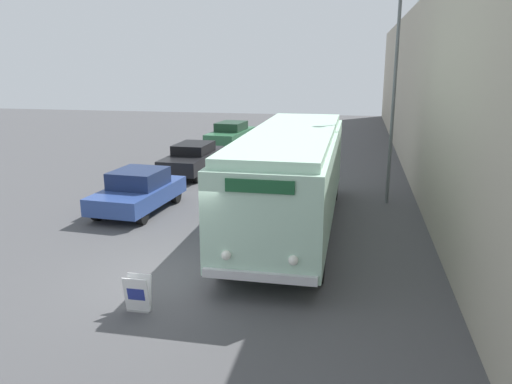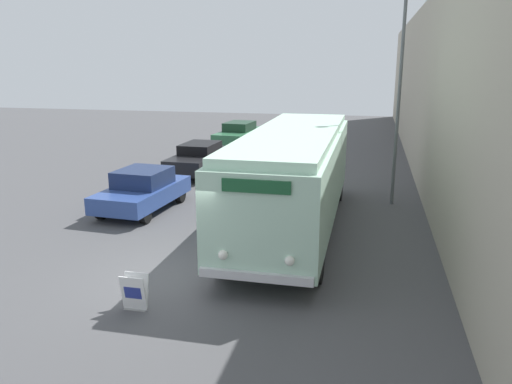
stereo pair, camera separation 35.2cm
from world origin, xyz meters
The scene contains 8 objects.
ground_plane centered at (0.00, 0.00, 0.00)m, with size 80.00×80.00×0.00m, color #4C4C4F.
building_wall_right centered at (6.59, 10.00, 3.86)m, with size 0.30×60.00×7.73m.
vintage_bus centered at (2.14, 4.29, 1.81)m, with size 2.67×10.51×3.16m.
sign_board centered at (-0.34, -1.72, 0.38)m, with size 0.55×0.30×0.80m.
streetlamp centered at (5.31, 8.02, 4.88)m, with size 0.36×0.36×7.72m.
parked_car_near centered at (-3.42, 5.22, 0.74)m, with size 2.20×4.20×1.48m.
parked_car_mid centered at (-3.45, 11.44, 0.75)m, with size 1.90×4.79×1.45m.
parked_car_far centered at (-3.64, 19.49, 0.78)m, with size 2.23×4.92×1.52m.
Camera 2 is at (4.39, -10.65, 5.16)m, focal length 35.00 mm.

